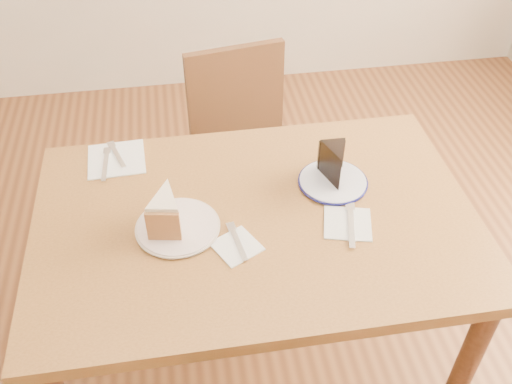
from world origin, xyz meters
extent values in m
plane|color=#442412|center=(0.00, 0.00, 0.00)|extent=(4.00, 4.00, 0.00)
cube|color=#563517|center=(0.00, 0.00, 0.73)|extent=(1.20, 0.80, 0.04)
cylinder|color=#371B10|center=(0.54, -0.34, 0.35)|extent=(0.06, 0.06, 0.71)
cylinder|color=#371B10|center=(-0.54, 0.34, 0.35)|extent=(0.06, 0.06, 0.71)
cylinder|color=#371B10|center=(0.54, 0.34, 0.35)|extent=(0.06, 0.06, 0.71)
cube|color=#341D0F|center=(0.07, 0.52, 0.47)|extent=(0.50, 0.50, 0.04)
cylinder|color=#341D0F|center=(0.22, 0.74, 0.22)|extent=(0.04, 0.04, 0.45)
cylinder|color=#341D0F|center=(-0.14, 0.67, 0.22)|extent=(0.04, 0.04, 0.45)
cylinder|color=#341D0F|center=(0.29, 0.37, 0.22)|extent=(0.04, 0.04, 0.45)
cylinder|color=#341D0F|center=(-0.08, 0.31, 0.22)|extent=(0.04, 0.04, 0.45)
cube|color=#341D0F|center=(0.04, 0.72, 0.68)|extent=(0.37, 0.10, 0.39)
cylinder|color=silver|center=(-0.21, -0.02, 0.76)|extent=(0.21, 0.21, 0.01)
cylinder|color=white|center=(0.24, 0.10, 0.76)|extent=(0.19, 0.19, 0.01)
cube|color=white|center=(-0.07, -0.11, 0.75)|extent=(0.14, 0.14, 0.00)
cube|color=white|center=(0.24, -0.07, 0.75)|extent=(0.15, 0.15, 0.00)
cube|color=white|center=(-0.38, 0.31, 0.75)|extent=(0.18, 0.18, 0.00)
cube|color=white|center=(-0.06, -0.10, 0.76)|extent=(0.04, 0.14, 0.00)
cube|color=silver|center=(0.24, -0.08, 0.76)|extent=(0.06, 0.17, 0.00)
cube|color=silver|center=(-0.38, 0.32, 0.76)|extent=(0.06, 0.14, 0.00)
cube|color=silver|center=(-0.41, 0.28, 0.76)|extent=(0.02, 0.16, 0.00)
camera|label=1|loc=(-0.18, -1.10, 1.83)|focal=40.00mm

